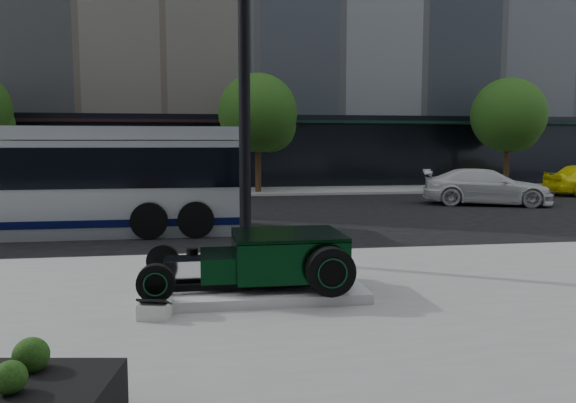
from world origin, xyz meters
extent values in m
plane|color=black|center=(0.00, 0.00, 0.00)|extent=(120.00, 120.00, 0.00)
cube|color=gray|center=(0.00, 14.00, 0.06)|extent=(70.00, 4.00, 0.12)
cube|color=black|center=(-10.00, 16.20, 2.00)|extent=(22.00, 0.50, 4.00)
cube|color=black|center=(13.00, 16.20, 2.00)|extent=(24.00, 0.50, 4.00)
cube|color=black|center=(-10.00, 15.60, 3.60)|extent=(22.00, 1.60, 0.15)
cube|color=black|center=(13.00, 15.60, 3.60)|extent=(24.00, 1.60, 0.15)
cylinder|color=black|center=(1.00, 13.00, 1.42)|extent=(0.28, 0.28, 2.60)
sphere|color=#0E330F|center=(1.00, 13.00, 3.92)|extent=(3.80, 3.80, 3.80)
sphere|color=#0E330F|center=(1.60, 13.30, 3.32)|extent=(2.60, 2.60, 2.60)
cylinder|color=black|center=(14.00, 13.00, 1.42)|extent=(0.28, 0.28, 2.60)
sphere|color=#0E330F|center=(14.00, 13.00, 3.92)|extent=(3.80, 3.80, 3.80)
sphere|color=#0E330F|center=(14.60, 13.30, 3.32)|extent=(2.60, 2.60, 2.60)
cube|color=silver|center=(-1.02, -5.41, 0.20)|extent=(3.40, 1.80, 0.15)
cube|color=black|center=(-1.02, -5.86, 0.37)|extent=(3.00, 0.08, 0.10)
cube|color=black|center=(-1.02, -4.96, 0.37)|extent=(3.00, 0.08, 0.10)
cube|color=black|center=(-0.47, -5.41, 0.72)|extent=(1.70, 1.45, 0.62)
cube|color=black|center=(-0.47, -5.41, 1.05)|extent=(1.70, 1.45, 0.06)
cube|color=black|center=(-1.57, -5.41, 0.60)|extent=(0.55, 1.05, 0.38)
cube|color=silver|center=(-2.12, -5.41, 0.55)|extent=(0.55, 0.55, 0.34)
cylinder|color=black|center=(-1.97, -5.41, 0.82)|extent=(0.18, 0.18, 0.10)
cylinder|color=black|center=(-2.47, -5.41, 0.43)|extent=(0.06, 1.55, 0.06)
cylinder|color=black|center=(0.03, -6.26, 0.63)|extent=(0.72, 0.24, 0.72)
cylinder|color=black|center=(0.03, -6.39, 0.63)|extent=(0.37, 0.02, 0.37)
torus|color=#0A3A1C|center=(0.03, -6.40, 0.63)|extent=(0.44, 0.02, 0.44)
cylinder|color=black|center=(0.03, -4.56, 0.63)|extent=(0.72, 0.24, 0.72)
cylinder|color=black|center=(0.03, -4.44, 0.63)|extent=(0.37, 0.02, 0.37)
torus|color=#0A3A1C|center=(0.03, -4.43, 0.63)|extent=(0.44, 0.02, 0.44)
cylinder|color=black|center=(-2.47, -6.19, 0.54)|extent=(0.54, 0.16, 0.54)
cylinder|color=black|center=(-2.47, -6.28, 0.54)|extent=(0.28, 0.02, 0.28)
torus|color=#0A3A1C|center=(-2.47, -6.29, 0.54)|extent=(0.34, 0.02, 0.34)
cylinder|color=black|center=(-2.47, -4.63, 0.54)|extent=(0.54, 0.16, 0.54)
cylinder|color=black|center=(-2.47, -4.55, 0.54)|extent=(0.28, 0.02, 0.28)
torus|color=#0A3A1C|center=(-2.47, -4.54, 0.54)|extent=(0.34, 0.02, 0.34)
cube|color=silver|center=(-2.47, -6.50, 0.23)|extent=(0.47, 0.40, 0.22)
cube|color=black|center=(-2.47, -6.50, 0.35)|extent=(0.46, 0.39, 0.15)
cylinder|color=black|center=(-0.92, -2.71, 4.04)|extent=(0.23, 0.23, 7.83)
cylinder|color=black|center=(-0.92, -2.71, 0.22)|extent=(0.43, 0.43, 0.20)
sphere|color=#D52573|center=(-3.21, -9.35, 0.68)|extent=(0.28, 0.28, 0.28)
sphere|color=#0E330F|center=(-2.91, -9.35, 0.68)|extent=(0.28, 0.28, 0.28)
cube|color=#B4B9BE|center=(-6.54, 2.03, 1.27)|extent=(12.00, 2.55, 2.55)
cube|color=#070E3D|center=(-6.54, 2.03, 0.42)|extent=(12.05, 2.60, 0.20)
cube|color=black|center=(-6.54, 2.03, 1.85)|extent=(12.05, 2.60, 1.05)
cube|color=#B4B9BE|center=(-6.54, 2.03, 2.75)|extent=(12.00, 2.40, 0.35)
cube|color=black|center=(-0.51, 2.03, 1.55)|extent=(0.06, 2.30, 1.70)
cylinder|color=black|center=(-3.14, 0.73, 0.48)|extent=(0.96, 0.28, 0.96)
cylinder|color=black|center=(-3.14, 3.33, 0.48)|extent=(0.96, 0.28, 0.96)
cylinder|color=black|center=(-1.94, 0.73, 0.48)|extent=(0.96, 0.28, 0.96)
cylinder|color=black|center=(-1.94, 3.33, 0.48)|extent=(0.96, 0.28, 0.96)
imported|color=silver|center=(9.62, 6.94, 0.73)|extent=(5.40, 3.68, 1.45)
camera|label=1|loc=(-1.84, -14.10, 2.50)|focal=35.00mm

